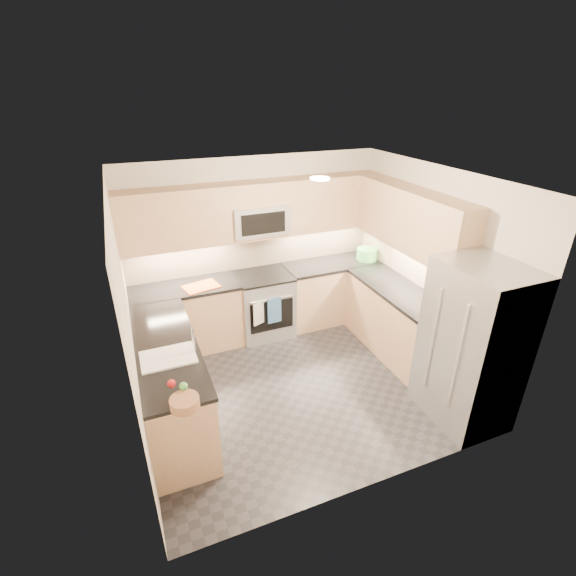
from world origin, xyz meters
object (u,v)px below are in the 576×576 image
Objects in this scene: microwave at (259,219)px; cutting_board at (201,287)px; gas_range at (264,305)px; refrigerator at (472,346)px; fruit_basket at (185,403)px; utensil_bowl at (367,254)px.

cutting_board is at bearing -167.28° from microwave.
cutting_board is at bearing -175.17° from gas_range.
gas_range is 2.06× the size of cutting_board.
gas_range is at bearing 120.88° from refrigerator.
gas_range is 3.73× the size of fruit_basket.
microwave is at bearing 12.72° from cutting_board.
fruit_basket is (-2.91, 0.15, 0.08)m from refrigerator.
microwave is 3.12× the size of fruit_basket.
fruit_basket is (-1.46, -2.27, 0.53)m from gas_range.
refrigerator reaches higher than cutting_board.
cutting_board is at bearing 134.82° from refrigerator.
cutting_board is 2.27m from fruit_basket.
utensil_bowl is 1.24× the size of fruit_basket.
microwave reaches higher than refrigerator.
microwave is at bearing 119.62° from refrigerator.
microwave reaches higher than gas_range.
microwave is 3.04m from refrigerator.
refrigerator is at bearing -60.38° from microwave.
microwave is 1.78m from utensil_bowl.
utensil_bowl reaches higher than fruit_basket.
refrigerator reaches higher than gas_range.
microwave is at bearing 58.62° from fruit_basket.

